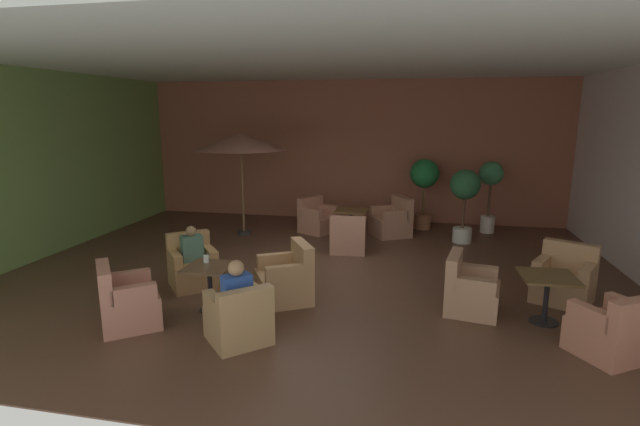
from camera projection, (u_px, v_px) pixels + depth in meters
The scene contains 24 objects.
ground_plane at pixel (315, 272), 8.74m from camera, with size 11.30×9.21×0.02m, color #503426.
wall_back_brick at pixel (350, 151), 12.72m from camera, with size 11.30×0.08×3.73m, color #9A5741.
wall_left_accent at pixel (42, 165), 9.45m from camera, with size 0.08×9.21×3.73m, color #6F954B.
ceiling_slab at pixel (315, 60), 7.95m from camera, with size 11.30×9.21×0.06m, color silver.
cafe_table_front_left at pixel (210, 276), 6.93m from camera, with size 0.67×0.67×0.69m.
armchair_front_left_north at pixel (287, 280), 7.33m from camera, with size 1.06×1.05×0.92m.
armchair_front_left_east at pixel (193, 267), 7.98m from camera, with size 1.03×1.04×0.88m.
armchair_front_left_south at pixel (126, 303), 6.47m from camera, with size 1.07×1.08×0.90m.
armchair_front_left_west at pixel (239, 319), 6.01m from camera, with size 1.00×1.01×0.79m.
cafe_table_front_right at pixel (547, 286), 6.52m from camera, with size 0.73×0.73×0.69m.
armchair_front_right_north at pixel (613, 332), 5.65m from camera, with size 1.03×1.02×0.83m.
armchair_front_right_east at pixel (564, 281), 7.34m from camera, with size 1.07×1.05×0.89m.
armchair_front_right_south at pixel (470, 291), 6.95m from camera, with size 0.86×0.91×0.86m.
cafe_table_mid_center at pixel (351, 217), 10.90m from camera, with size 0.77×0.77×0.69m.
armchair_mid_center_north at pixel (392, 222), 11.25m from camera, with size 1.10×1.10×0.93m.
armchair_mid_center_east at pixel (318, 219), 11.60m from camera, with size 1.02×1.04×0.85m.
armchair_mid_center_south at pixel (348, 237), 9.94m from camera, with size 0.78×0.81×0.81m.
patio_umbrella_tall_red at pixel (241, 142), 10.99m from camera, with size 2.16×2.16×2.43m.
potted_tree_left_corner at pixel (424, 180), 11.72m from camera, with size 0.71×0.71×1.77m.
potted_tree_mid_left at pixel (490, 184), 11.36m from camera, with size 0.57×0.57×1.74m.
potted_tree_mid_right at pixel (465, 193), 10.49m from camera, with size 0.67×0.67×1.66m.
patron_blue_shirt at pixel (237, 288), 5.96m from camera, with size 0.41×0.40×0.66m.
patron_by_window at pixel (192, 246), 7.86m from camera, with size 0.42×0.41×0.59m.
iced_drink_cup at pixel (206, 259), 7.05m from camera, with size 0.08×0.08×0.11m, color white.
Camera 1 is at (1.76, -8.13, 2.89)m, focal length 26.48 mm.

